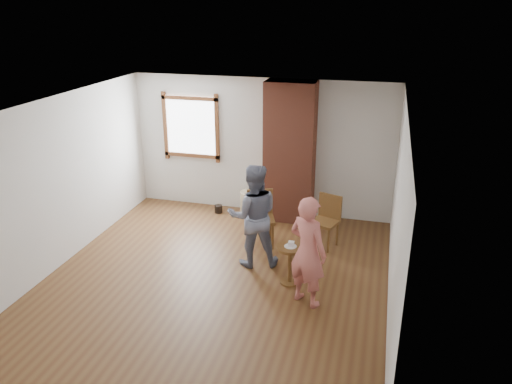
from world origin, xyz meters
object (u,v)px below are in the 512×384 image
Objects in this scene: stoneware_crock at (251,204)px; dining_chair_right at (327,218)px; dining_chair_left at (261,214)px; man at (253,216)px; person_pink at (308,251)px; side_table at (290,259)px.

dining_chair_right reaches higher than stoneware_crock.
man is at bearing -104.48° from dining_chair_left.
man is at bearing -118.20° from dining_chair_right.
person_pink is at bearing 119.83° from man.
side_table is at bearing -77.37° from dining_chair_left.
man reaches higher than person_pink.
dining_chair_left is 1.11m from dining_chair_right.
dining_chair_right is at bearing -8.88° from dining_chair_left.
stoneware_crock is 0.30× the size of man.
stoneware_crock is 2.51m from side_table.
dining_chair_left is at bearing -65.97° from stoneware_crock.
stoneware_crock is 1.18m from dining_chair_left.
dining_chair_left is 1.06× the size of dining_chair_right.
dining_chair_right is (1.55, -0.83, 0.25)m from stoneware_crock.
side_table reaches higher than stoneware_crock.
dining_chair_right is (1.09, 0.21, -0.03)m from dining_chair_left.
man is (-0.67, 0.43, 0.42)m from side_table.
side_table is 0.36× the size of man.
dining_chair_left is 0.78m from man.
dining_chair_right is 1.48× the size of side_table.
dining_chair_right is at bearing -28.10° from stoneware_crock.
dining_chair_left is 0.60× the size of person_pink.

